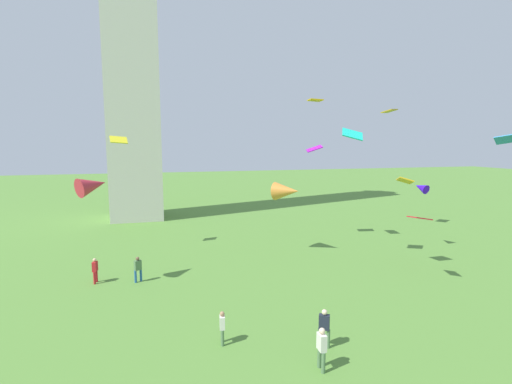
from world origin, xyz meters
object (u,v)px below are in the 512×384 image
object	(u,v)px
person_0	(138,268)
person_2	(95,269)
kite_flying_0	(314,149)
kite_flying_1	(93,185)
kite_flying_5	(506,139)
kite_flying_8	(315,100)
kite_flying_7	(389,111)
person_1	(324,326)
kite_flying_2	(420,218)
kite_flying_4	(119,140)
person_3	(222,326)
person_4	(322,346)
kite_flying_3	(287,191)
kite_flying_9	(421,187)
kite_flying_10	(405,181)
kite_flying_6	(352,134)

from	to	relation	value
person_0	person_2	distance (m)	2.80
kite_flying_0	kite_flying_1	distance (m)	20.04
person_2	kite_flying_5	distance (m)	28.66
kite_flying_8	kite_flying_7	bearing A→B (deg)	119.87
kite_flying_8	person_1	bearing A→B (deg)	-11.66
kite_flying_1	kite_flying_2	xyz separation A→B (m)	(23.04, -1.62, -3.01)
kite_flying_4	kite_flying_2	bearing A→B (deg)	143.42
person_0	kite_flying_8	world-z (taller)	kite_flying_8
kite_flying_4	kite_flying_5	distance (m)	28.72
person_1	person_3	world-z (taller)	person_1
person_4	kite_flying_5	bearing A→B (deg)	-66.30
kite_flying_3	kite_flying_9	distance (m)	11.93
person_3	person_4	distance (m)	4.71
person_2	kite_flying_2	distance (m)	23.62
kite_flying_5	person_2	bearing A→B (deg)	-134.98
person_1	kite_flying_3	xyz separation A→B (m)	(3.28, 14.09, 4.35)
person_1	kite_flying_10	size ratio (longest dim) A/B	1.20
kite_flying_2	kite_flying_5	size ratio (longest dim) A/B	1.15
person_4	kite_flying_6	xyz separation A→B (m)	(8.11, 12.25, 8.94)
person_2	kite_flying_3	distance (m)	15.44
person_4	kite_flying_0	distance (m)	22.61
kite_flying_1	kite_flying_5	bearing A→B (deg)	-137.19
person_2	kite_flying_7	xyz separation A→B (m)	(27.32, 7.62, 11.60)
kite_flying_1	kite_flying_6	bearing A→B (deg)	-124.62
person_0	kite_flying_4	world-z (taller)	kite_flying_4
person_3	kite_flying_8	size ratio (longest dim) A/B	0.90
kite_flying_4	kite_flying_7	world-z (taller)	kite_flying_7
kite_flying_5	kite_flying_8	bearing A→B (deg)	-170.93
person_1	kite_flying_0	bearing A→B (deg)	99.86
person_0	kite_flying_6	xyz separation A→B (m)	(15.75, -0.08, 8.99)
kite_flying_6	kite_flying_7	size ratio (longest dim) A/B	0.93
kite_flying_1	kite_flying_9	size ratio (longest dim) A/B	1.56
person_3	kite_flying_9	world-z (taller)	kite_flying_9
person_4	kite_flying_1	distance (m)	16.64
kite_flying_0	kite_flying_9	bearing A→B (deg)	-18.52
person_4	person_0	bearing A→B (deg)	33.53
kite_flying_8	kite_flying_9	distance (m)	11.93
kite_flying_7	kite_flying_10	distance (m)	17.40
kite_flying_5	kite_flying_10	distance (m)	8.19
person_4	kite_flying_6	bearing A→B (deg)	-31.76
person_4	kite_flying_3	xyz separation A→B (m)	(4.14, 15.64, 4.34)
person_1	kite_flying_6	size ratio (longest dim) A/B	0.98
person_3	kite_flying_10	distance (m)	13.86
person_3	kite_flying_5	distance (m)	21.86
kite_flying_3	kite_flying_8	xyz separation A→B (m)	(3.03, 1.41, 7.60)
kite_flying_6	kite_flying_4	bearing A→B (deg)	-5.74
kite_flying_5	kite_flying_10	size ratio (longest dim) A/B	0.91
kite_flying_5	kite_flying_6	world-z (taller)	kite_flying_6
person_4	kite_flying_8	distance (m)	22.02
kite_flying_3	kite_flying_4	xyz separation A→B (m)	(-13.27, 4.42, 4.22)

